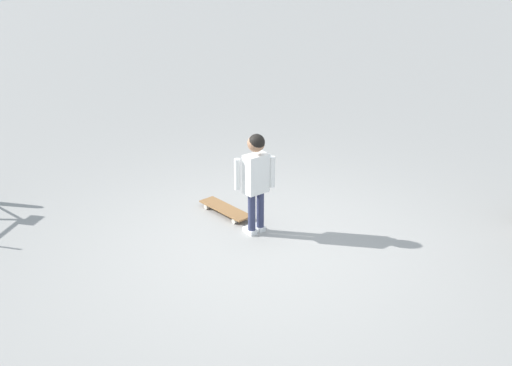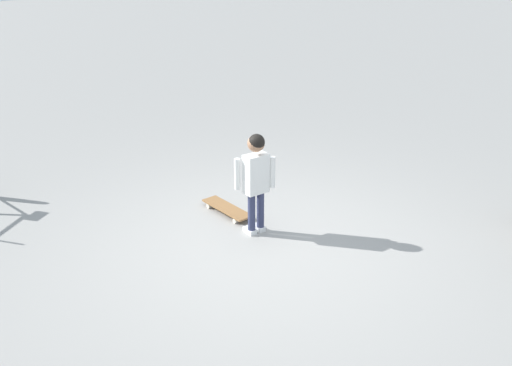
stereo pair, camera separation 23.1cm
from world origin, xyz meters
name	(u,v)px [view 1 (the left image)]	position (x,y,z in m)	size (l,w,h in m)	color
ground_plane	(267,248)	(0.00, 0.00, 0.00)	(50.00, 50.00, 0.00)	gray
child_person	(256,173)	(-0.32, 0.13, 0.66)	(0.23, 0.36, 1.06)	#2D3351
skateboard	(225,209)	(-0.86, 0.15, 0.06)	(0.69, 0.21, 0.07)	olive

